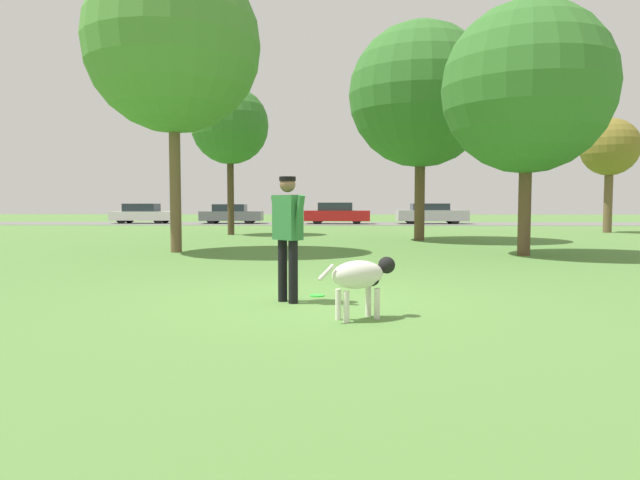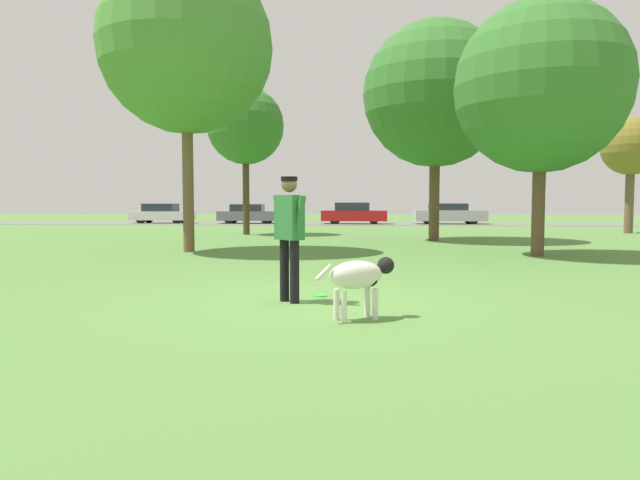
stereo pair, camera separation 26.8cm
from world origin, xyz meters
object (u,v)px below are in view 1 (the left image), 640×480
tree_far_left (230,126)px  tree_far_right (610,148)px  tree_near_right (527,89)px  tree_mid_center (421,95)px  person (288,228)px  parked_car_red (337,214)px  parked_car_grey (231,214)px  tree_near_left (173,45)px  dog (361,276)px  parked_car_white (143,214)px  frisbee (317,295)px  parked_car_silver (431,214)px

tree_far_left → tree_far_right: bearing=7.9°
tree_near_right → tree_mid_center: bearing=107.6°
person → tree_far_right: size_ratio=0.33×
tree_near_right → parked_car_red: tree_near_right is taller
tree_far_left → parked_car_red: (4.53, 12.85, -3.98)m
person → parked_car_grey: person is taller
person → tree_near_left: 9.92m
dog → tree_far_right: size_ratio=0.18×
tree_near_left → parked_car_grey: 22.71m
tree_far_left → parked_car_white: 16.31m
person → tree_near_left: size_ratio=0.21×
tree_far_left → tree_near_right: (9.49, -9.40, -0.35)m
parked_car_grey → parked_car_red: 7.04m
person → parked_car_red: bearing=133.5°
tree_near_left → tree_near_right: tree_near_left is taller
parked_car_grey → dog: bearing=-78.0°
dog → parked_car_grey: (-7.43, 30.99, 0.13)m
frisbee → tree_near_right: size_ratio=0.03×
tree_near_left → tree_far_left: 8.81m
tree_mid_center → tree_near_right: (1.89, -5.95, -0.95)m
dog → tree_near_left: tree_near_left is taller
tree_far_right → tree_near_right: bearing=-122.8°
tree_far_right → parked_car_silver: (-6.38, 10.76, -3.22)m
dog → parked_car_grey: 31.87m
parked_car_silver → tree_near_left: bearing=-116.4°
person → parked_car_red: person is taller
tree_near_left → tree_near_right: bearing=-4.0°
frisbee → parked_car_white: bearing=113.5°
parked_car_silver → parked_car_red: bearing=-178.2°
parked_car_grey → parked_car_red: size_ratio=0.95×
frisbee → parked_car_red: parked_car_red is taller
tree_near_left → parked_car_red: bearing=78.5°
tree_far_left → parked_car_red: tree_far_left is taller
parked_car_red → tree_far_left: bearing=-106.7°
tree_far_right → tree_near_right: tree_near_right is taller
tree_near_left → parked_car_silver: size_ratio=1.77×
tree_near_right → parked_car_silver: size_ratio=1.43×
dog → frisbee: bearing=78.8°
tree_near_right → tree_far_left: bearing=135.3°
person → tree_near_left: bearing=160.4°
tree_far_left → parked_car_silver: tree_far_left is taller
dog → parked_car_silver: (5.78, 30.86, 0.16)m
frisbee → parked_car_grey: (-6.84, 29.36, 0.63)m
tree_near_right → tree_near_left: bearing=176.0°
frisbee → parked_car_white: 32.13m
tree_near_left → parked_car_red: tree_near_left is taller
tree_far_left → parked_car_grey: tree_far_left is taller
dog → tree_far_right: tree_far_right is taller
tree_far_left → frisbee: bearing=-74.9°
parked_car_red → parked_car_grey: bearing=179.5°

